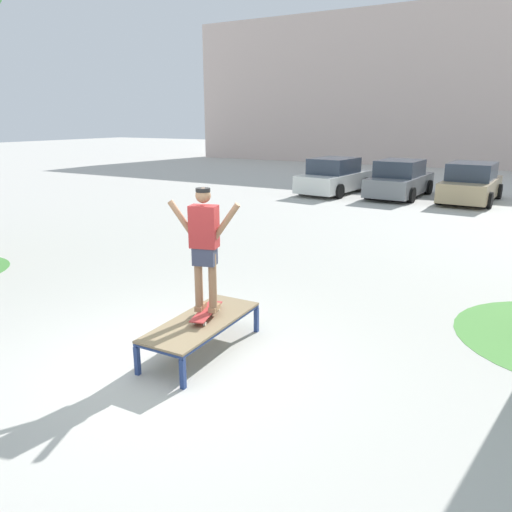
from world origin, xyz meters
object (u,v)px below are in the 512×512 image
at_px(skateboard, 206,312).
at_px(car_white, 335,177).
at_px(car_grey, 400,180).
at_px(car_tan, 471,184).
at_px(skater, 204,242).
at_px(skate_box, 202,323).

relative_size(skateboard, car_white, 0.19).
relative_size(car_grey, car_tan, 1.00).
height_order(car_white, car_tan, same).
distance_m(skateboard, car_tan, 15.44).
bearing_deg(car_grey, skateboard, -85.87).
bearing_deg(car_white, skater, -75.77).
relative_size(skate_box, car_white, 0.44).
xyz_separation_m(car_grey, car_tan, (2.69, 0.09, 0.00)).
bearing_deg(skate_box, skateboard, 91.24).
height_order(skateboard, car_tan, car_tan).
xyz_separation_m(skater, car_tan, (1.59, 15.36, -0.84)).
xyz_separation_m(skateboard, car_white, (-3.79, 14.94, 0.15)).
height_order(skateboard, car_grey, car_grey).
distance_m(skateboard, car_white, 15.42).
bearing_deg(skate_box, car_white, 104.13).
bearing_deg(skater, skate_box, -88.57).
distance_m(skate_box, car_white, 15.54).
bearing_deg(car_tan, skateboard, -95.89).
bearing_deg(car_tan, skater, -95.89).
xyz_separation_m(car_white, car_tan, (5.37, 0.41, 0.00)).
height_order(car_white, car_grey, same).
distance_m(skater, car_tan, 15.46).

